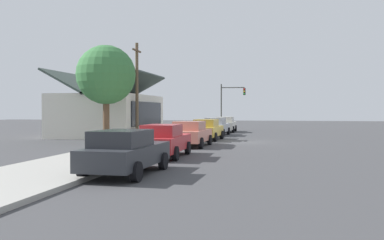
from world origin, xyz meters
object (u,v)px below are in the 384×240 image
Objects in this scene: car_coral at (191,133)px; utility_pole_wooden at (137,89)px; traffic_light_main at (231,99)px; car_charcoal at (126,152)px; car_ivory at (225,124)px; shade_tree at (106,75)px; car_mustard at (207,129)px; fire_hydrant_red at (175,137)px; car_cherry at (164,140)px; car_silver at (216,126)px.

car_coral is 8.42m from utility_pole_wooden.
car_charcoal is at bearing 179.59° from traffic_light_main.
car_ivory is at bearing 1.83° from car_charcoal.
shade_tree is 21.05m from traffic_light_main.
car_mustard is at bearing 0.69° from car_coral.
fire_hydrant_red is at bearing 161.24° from car_mustard.
car_cherry is 0.96× the size of car_silver.
car_mustard is (17.18, -0.13, -0.00)m from car_charcoal.
car_charcoal is 1.06× the size of car_coral.
car_silver is at bearing 177.80° from car_ivory.
utility_pole_wooden is at bearing 23.91° from car_cherry.
shade_tree reaches higher than car_silver.
car_cherry is (5.55, 0.10, -0.00)m from car_charcoal.
car_coral is 0.92× the size of car_silver.
car_ivory is 13.34m from utility_pole_wooden.
car_cherry is 0.69× the size of shade_tree.
utility_pole_wooden is (4.14, -0.81, -0.74)m from shade_tree.
car_cherry is 13.21m from utility_pole_wooden.
utility_pole_wooden reaches higher than car_cherry.
car_ivory is at bearing -21.94° from shade_tree.
car_ivory is at bearing 178.78° from traffic_light_main.
car_coral is (6.03, -0.10, 0.00)m from car_cherry.
car_coral is 11.52m from car_silver.
fire_hydrant_red is (7.64, 1.32, -0.32)m from car_cherry.
utility_pole_wooden is 10.56× the size of fire_hydrant_red.
car_silver is 8.58m from utility_pole_wooden.
car_silver is at bearing 3.91° from car_mustard.
car_ivory is 0.65× the size of utility_pole_wooden.
car_coral is 17.36m from car_ivory.
car_mustard and car_ivory have the same top height.
shade_tree reaches higher than car_ivory.
shade_tree is (7.54, 6.13, 3.85)m from car_cherry.
car_coral is at bearing 2.16° from car_charcoal.
car_ivory is (5.84, -0.15, 0.00)m from car_silver.
fire_hydrant_red is (13.19, 1.43, -0.32)m from car_charcoal.
car_cherry is at bearing -170.20° from fire_hydrant_red.
car_cherry is 27.67m from traffic_light_main.
car_mustard is 8.50m from shade_tree.
car_mustard and car_silver have the same top height.
car_silver is at bearing -0.90° from car_cherry.
car_charcoal is 17.18m from car_mustard.
utility_pole_wooden reaches higher than car_mustard.
car_mustard is at bearing -57.29° from shade_tree.
car_coral is at bearing -178.88° from car_mustard.
car_mustard is 5.92m from car_silver.
car_silver is at bearing -31.89° from shade_tree.
fire_hydrant_red is at bearing 9.22° from car_cherry.
utility_pole_wooden is at bearing -11.11° from shade_tree.
utility_pole_wooden reaches higher than car_silver.
car_coral is at bearing -136.19° from utility_pole_wooden.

